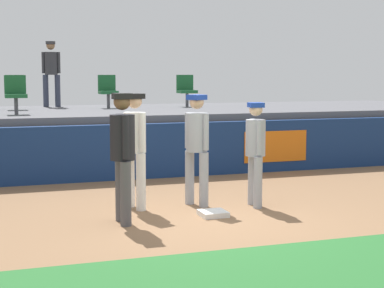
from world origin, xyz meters
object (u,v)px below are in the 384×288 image
seat_back_left (15,90)px  seat_back_center (108,90)px  first_base (213,213)px  seat_front_left (16,92)px  player_umpire (123,149)px  player_runner_visitor (255,147)px  player_fielder_home (135,143)px  seat_back_right (186,89)px  player_coach_visitor (197,142)px  spectator_capped (51,69)px

seat_back_left → seat_back_center: 2.26m
first_base → seat_front_left: seat_front_left is taller
first_base → seat_back_center: seat_back_center is taller
seat_back_left → player_umpire: bearing=-81.0°
player_runner_visitor → player_umpire: player_umpire is taller
player_runner_visitor → seat_front_left: 5.89m
seat_back_left → seat_front_left: bearing=-92.7°
player_fielder_home → seat_back_left: (-1.50, 6.02, 0.69)m
seat_back_left → seat_front_left: same height
first_base → seat_back_right: seat_back_right is taller
first_base → player_coach_visitor: player_coach_visitor is taller
first_base → seat_back_left: size_ratio=0.48×
player_umpire → spectator_capped: spectator_capped is taller
player_fielder_home → player_runner_visitor: size_ratio=1.09×
seat_back_right → spectator_capped: spectator_capped is taller
seat_front_left → seat_back_right: bearing=22.1°
player_fielder_home → seat_back_center: size_ratio=2.20×
seat_back_left → spectator_capped: bearing=47.8°
player_coach_visitor → spectator_capped: (-1.53, 7.20, 1.22)m
player_runner_visitor → seat_back_center: seat_back_center is taller
spectator_capped → player_coach_visitor: bearing=112.7°
first_base → player_coach_visitor: size_ratio=0.22×
player_fielder_home → player_runner_visitor: player_fielder_home is taller
seat_back_center → seat_front_left: (-2.34, -1.80, 0.00)m
player_fielder_home → seat_back_right: bearing=135.9°
seat_back_left → seat_back_right: same height
first_base → seat_back_left: seat_back_left is taller
player_coach_visitor → seat_front_left: 5.09m
player_umpire → first_base: bearing=90.3°
player_runner_visitor → player_coach_visitor: 0.96m
first_base → player_runner_visitor: 1.38m
player_runner_visitor → seat_back_right: bearing=178.6°
seat_back_left → seat_back_center: bearing=0.0°
seat_back_right → spectator_capped: size_ratio=0.49×
player_fielder_home → seat_back_right: 6.70m
player_runner_visitor → player_umpire: bearing=-71.9°
first_base → player_fielder_home: size_ratio=0.22×
first_base → seat_front_left: (-2.58, 5.14, 1.72)m
player_fielder_home → seat_front_left: (-1.59, 4.22, 0.69)m
first_base → seat_back_left: 7.57m
player_runner_visitor → seat_back_left: 7.36m
player_runner_visitor → player_coach_visitor: (-0.88, 0.37, 0.07)m
player_fielder_home → seat_front_left: 4.56m
seat_back_center → seat_back_left: bearing=-180.0°
first_base → seat_back_right: 7.38m
seat_back_right → player_coach_visitor: bearing=-106.7°
seat_back_center → spectator_capped: bearing=139.8°
seat_back_left → player_fielder_home: bearing=-76.0°
player_coach_visitor → seat_back_left: seat_back_left is taller
player_coach_visitor → seat_back_right: bearing=136.9°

